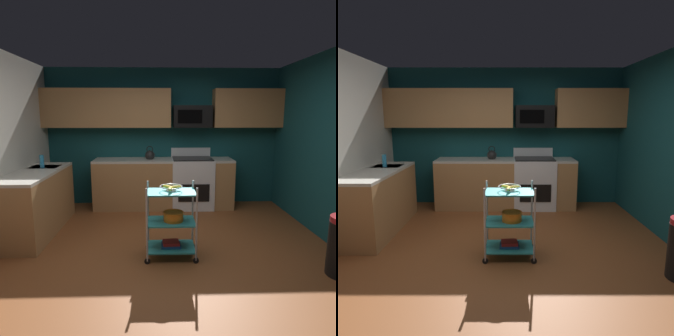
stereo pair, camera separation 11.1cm
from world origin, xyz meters
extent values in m
cube|color=brown|center=(0.00, 0.00, -0.02)|extent=(4.40, 4.80, 0.04)
cube|color=#14474C|center=(0.00, 2.43, 1.30)|extent=(4.52, 0.06, 2.60)
cube|color=#B27F4C|center=(0.00, 2.10, 0.44)|extent=(2.56, 0.60, 0.88)
cube|color=beige|center=(0.00, 2.10, 0.90)|extent=(2.56, 0.60, 0.04)
cube|color=#B27F4C|center=(-1.90, 0.94, 0.44)|extent=(0.60, 1.72, 0.88)
cube|color=beige|center=(-1.90, 0.94, 0.90)|extent=(0.60, 1.72, 0.04)
cube|color=#B7BABC|center=(-1.90, 1.35, 0.84)|extent=(0.44, 0.36, 0.16)
cube|color=white|center=(0.53, 2.10, 0.46)|extent=(0.76, 0.64, 0.92)
cube|color=black|center=(0.53, 1.78, 0.35)|extent=(0.56, 0.01, 0.32)
cube|color=white|center=(0.53, 2.39, 1.01)|extent=(0.76, 0.06, 0.18)
cube|color=black|center=(0.53, 2.10, 0.93)|extent=(0.72, 0.60, 0.02)
cube|color=#B27F4C|center=(-1.03, 2.23, 1.85)|extent=(2.33, 0.33, 0.70)
cube|color=#B27F4C|center=(1.57, 2.23, 1.85)|extent=(1.27, 0.33, 0.70)
cube|color=black|center=(0.53, 2.21, 1.70)|extent=(0.70, 0.38, 0.40)
cube|color=black|center=(0.47, 2.02, 1.70)|extent=(0.44, 0.01, 0.24)
cylinder|color=silver|center=(-0.24, -0.12, 0.47)|extent=(0.02, 0.02, 0.88)
cylinder|color=black|center=(-0.24, -0.12, 0.04)|extent=(0.07, 0.02, 0.07)
cylinder|color=silver|center=(0.34, -0.12, 0.47)|extent=(0.02, 0.02, 0.88)
cylinder|color=black|center=(0.34, -0.12, 0.04)|extent=(0.07, 0.02, 0.07)
cylinder|color=silver|center=(-0.24, 0.27, 0.47)|extent=(0.02, 0.02, 0.88)
cylinder|color=black|center=(-0.24, 0.27, 0.04)|extent=(0.07, 0.02, 0.07)
cylinder|color=silver|center=(0.34, 0.27, 0.47)|extent=(0.02, 0.02, 0.88)
cylinder|color=black|center=(0.34, 0.27, 0.04)|extent=(0.07, 0.02, 0.07)
cube|color=teal|center=(0.05, 0.08, 0.12)|extent=(0.58, 0.39, 0.02)
cube|color=teal|center=(0.05, 0.08, 0.45)|extent=(0.58, 0.39, 0.02)
cube|color=teal|center=(0.05, 0.08, 0.82)|extent=(0.58, 0.39, 0.02)
torus|color=silver|center=(0.05, 0.08, 0.89)|extent=(0.27, 0.27, 0.01)
cylinder|color=silver|center=(0.05, 0.08, 0.84)|extent=(0.12, 0.12, 0.02)
ellipsoid|color=yellow|center=(0.10, 0.09, 0.87)|extent=(0.17, 0.09, 0.04)
ellipsoid|color=yellow|center=(0.01, 0.11, 0.87)|extent=(0.15, 0.14, 0.04)
ellipsoid|color=yellow|center=(0.04, 0.03, 0.87)|extent=(0.08, 0.17, 0.04)
cylinder|color=orange|center=(0.08, 0.08, 0.51)|extent=(0.24, 0.24, 0.11)
torus|color=orange|center=(0.08, 0.08, 0.57)|extent=(0.25, 0.25, 0.01)
cube|color=#1E4C8C|center=(0.05, 0.08, 0.14)|extent=(0.24, 0.18, 0.03)
cube|color=#B22626|center=(0.05, 0.08, 0.18)|extent=(0.21, 0.18, 0.04)
sphere|color=black|center=(-0.25, 2.10, 0.99)|extent=(0.18, 0.18, 0.18)
sphere|color=black|center=(-0.25, 2.10, 1.08)|extent=(0.03, 0.03, 0.03)
cone|color=black|center=(-0.17, 2.10, 1.01)|extent=(0.09, 0.04, 0.06)
torus|color=black|center=(-0.25, 2.10, 1.10)|extent=(0.12, 0.01, 0.12)
cylinder|color=#2D8CBF|center=(-1.90, 1.24, 1.02)|extent=(0.06, 0.06, 0.20)
camera|label=1|loc=(-0.10, -3.37, 1.72)|focal=31.82mm
camera|label=2|loc=(0.01, -3.37, 1.72)|focal=31.82mm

